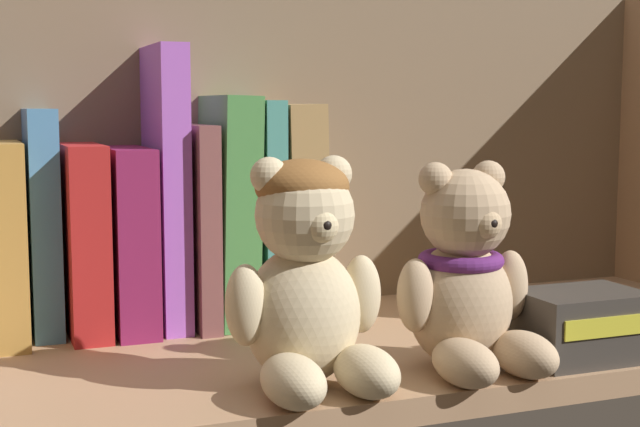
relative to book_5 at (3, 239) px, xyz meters
The scene contains 15 objects.
shelf_board 28.31cm from the book_5, 27.16° to the right, with size 83.90×30.68×2.00cm, color #A87F5B.
shelf_back_panel 24.94cm from the book_5, ahead, with size 86.30×1.20×33.17cm, color #7B644B.
book_5 is the anchor object (origin of this frame).
book_6 3.47cm from the book_5, ahead, with size 2.38×9.47×19.06cm, color #4681B7.
book_7 6.43cm from the book_5, ahead, with size 3.20×13.99×16.13cm, color #A81E1E.
book_8 10.18cm from the book_5, ahead, with size 3.45×14.35×15.79cm, color #7E1C4B.
book_9 14.10cm from the book_5, ahead, with size 2.40×12.81×24.44cm, color #AA5AD0.
book_10 16.08cm from the book_5, ahead, with size 1.83×14.69×17.69cm, color brown.
book_11 19.11cm from the book_5, ahead, with size 3.23×13.86×20.17cm, color #458843.
book_12 22.05cm from the book_5, ahead, with size 1.86×13.95×19.78cm, color teal.
book_13 25.09cm from the book_5, ahead, with size 3.41×14.15×19.44cm, color #A17E4B.
teddy_bear_larger 29.22cm from the book_5, 49.97° to the right, with size 11.63×11.82×15.90cm.
teddy_bear_smaller 38.59cm from the book_5, 36.03° to the right, with size 11.22×11.45×15.29cm.
pillar_candle 41.52cm from the book_5, 12.47° to the right, with size 4.45×4.45×5.59cm, color silver.
small_product_box 47.40cm from the book_5, 30.18° to the right, with size 9.36×6.84×5.26cm.
Camera 1 is at (-26.52, -67.70, 21.28)cm, focal length 51.21 mm.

